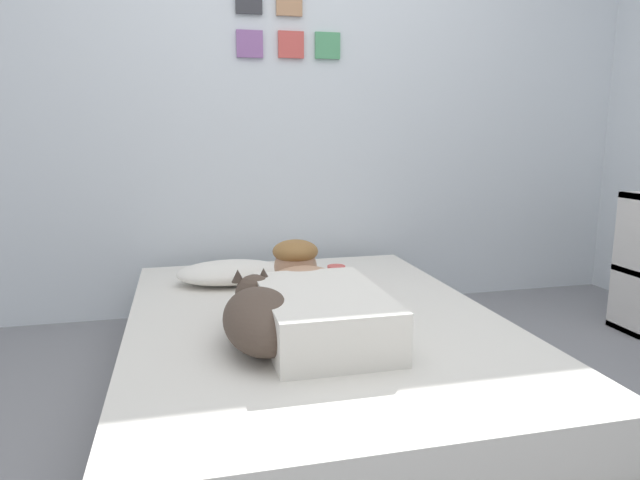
# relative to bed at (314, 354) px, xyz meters

# --- Properties ---
(ground_plane) EXTENTS (12.69, 12.69, 0.00)m
(ground_plane) POSITION_rel_bed_xyz_m (0.13, -0.44, -0.16)
(ground_plane) COLOR gray
(back_wall) EXTENTS (4.35, 0.12, 2.50)m
(back_wall) POSITION_rel_bed_xyz_m (0.13, 1.22, 1.09)
(back_wall) COLOR silver
(back_wall) RESTS_ON ground
(bed) EXTENTS (1.51, 2.09, 0.33)m
(bed) POSITION_rel_bed_xyz_m (0.00, 0.00, 0.00)
(bed) COLOR #4C4742
(bed) RESTS_ON ground
(pillow) EXTENTS (0.52, 0.32, 0.11)m
(pillow) POSITION_rel_bed_xyz_m (-0.29, 0.58, 0.22)
(pillow) COLOR white
(pillow) RESTS_ON bed
(person_lying) EXTENTS (0.43, 0.92, 0.27)m
(person_lying) POSITION_rel_bed_xyz_m (-0.03, -0.12, 0.27)
(person_lying) COLOR silver
(person_lying) RESTS_ON bed
(dog) EXTENTS (0.26, 0.57, 0.21)m
(dog) POSITION_rel_bed_xyz_m (-0.26, -0.26, 0.27)
(dog) COLOR #4C3D33
(dog) RESTS_ON bed
(coffee_cup) EXTENTS (0.12, 0.09, 0.07)m
(coffee_cup) POSITION_rel_bed_xyz_m (0.23, 0.51, 0.20)
(coffee_cup) COLOR #D84C47
(coffee_cup) RESTS_ON bed
(cell_phone) EXTENTS (0.07, 0.14, 0.01)m
(cell_phone) POSITION_rel_bed_xyz_m (-0.12, -0.39, 0.17)
(cell_phone) COLOR black
(cell_phone) RESTS_ON bed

